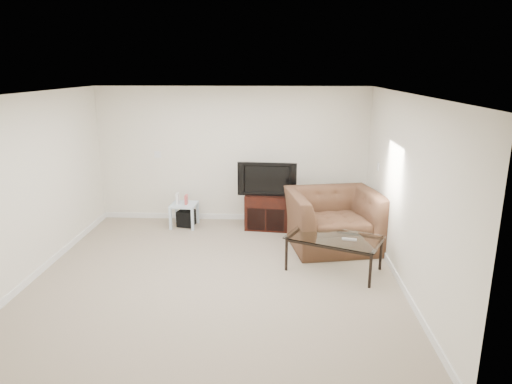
{
  "coord_description": "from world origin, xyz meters",
  "views": [
    {
      "loc": [
        0.83,
        -5.8,
        2.81
      ],
      "look_at": [
        0.5,
        1.2,
        0.9
      ],
      "focal_mm": 32.0,
      "sensor_mm": 36.0,
      "label": 1
    }
  ],
  "objects_px": {
    "subwoofer": "(186,218)",
    "coffee_table": "(334,254)",
    "tv_stand": "(268,211)",
    "television": "(268,178)",
    "recliner": "(334,210)",
    "side_table": "(184,215)"
  },
  "relations": [
    {
      "from": "recliner",
      "to": "coffee_table",
      "type": "distance_m",
      "value": 0.98
    },
    {
      "from": "subwoofer",
      "to": "recliner",
      "type": "xyz_separation_m",
      "value": [
        2.57,
        -0.87,
        0.46
      ]
    },
    {
      "from": "tv_stand",
      "to": "side_table",
      "type": "bearing_deg",
      "value": -173.71
    },
    {
      "from": "coffee_table",
      "to": "recliner",
      "type": "bearing_deg",
      "value": 84.2
    },
    {
      "from": "subwoofer",
      "to": "coffee_table",
      "type": "distance_m",
      "value": 3.05
    },
    {
      "from": "television",
      "to": "side_table",
      "type": "height_order",
      "value": "television"
    },
    {
      "from": "subwoofer",
      "to": "recliner",
      "type": "distance_m",
      "value": 2.75
    },
    {
      "from": "side_table",
      "to": "coffee_table",
      "type": "xyz_separation_m",
      "value": [
        2.51,
        -1.76,
        0.04
      ]
    },
    {
      "from": "coffee_table",
      "to": "tv_stand",
      "type": "bearing_deg",
      "value": 119.14
    },
    {
      "from": "television",
      "to": "tv_stand",
      "type": "bearing_deg",
      "value": 88.23
    },
    {
      "from": "tv_stand",
      "to": "recliner",
      "type": "xyz_separation_m",
      "value": [
        1.08,
        -0.86,
        0.3
      ]
    },
    {
      "from": "television",
      "to": "recliner",
      "type": "bearing_deg",
      "value": -33.33
    },
    {
      "from": "tv_stand",
      "to": "subwoofer",
      "type": "xyz_separation_m",
      "value": [
        -1.49,
        0.01,
        -0.17
      ]
    },
    {
      "from": "side_table",
      "to": "recliner",
      "type": "distance_m",
      "value": 2.76
    },
    {
      "from": "television",
      "to": "recliner",
      "type": "height_order",
      "value": "television"
    },
    {
      "from": "tv_stand",
      "to": "coffee_table",
      "type": "distance_m",
      "value": 2.03
    },
    {
      "from": "television",
      "to": "side_table",
      "type": "relative_size",
      "value": 2.14
    },
    {
      "from": "recliner",
      "to": "subwoofer",
      "type": "bearing_deg",
      "value": 150.3
    },
    {
      "from": "subwoofer",
      "to": "coffee_table",
      "type": "xyz_separation_m",
      "value": [
        2.48,
        -1.78,
        0.1
      ]
    },
    {
      "from": "tv_stand",
      "to": "coffee_table",
      "type": "xyz_separation_m",
      "value": [
        0.99,
        -1.77,
        -0.07
      ]
    },
    {
      "from": "tv_stand",
      "to": "recliner",
      "type": "bearing_deg",
      "value": -32.69
    },
    {
      "from": "recliner",
      "to": "side_table",
      "type": "bearing_deg",
      "value": 150.81
    }
  ]
}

